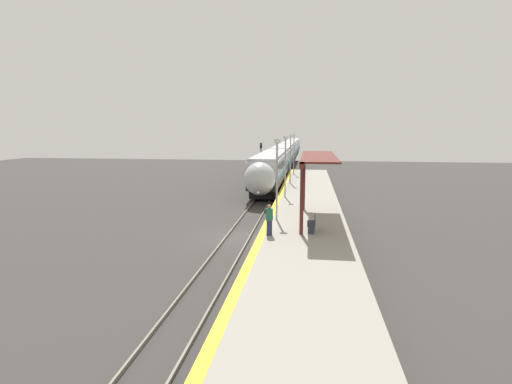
{
  "coord_description": "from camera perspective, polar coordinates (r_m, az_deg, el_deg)",
  "views": [
    {
      "loc": [
        4.25,
        -23.25,
        6.62
      ],
      "look_at": [
        0.55,
        4.07,
        2.22
      ],
      "focal_mm": 28.0,
      "sensor_mm": 36.0,
      "label": 1
    }
  ],
  "objects": [
    {
      "name": "lamppost_mid",
      "position": [
        32.79,
        4.22,
        4.26
      ],
      "size": [
        0.36,
        0.2,
        5.0
      ],
      "color": "#9E9EA3",
      "rests_on": "platform_right"
    },
    {
      "name": "station_canopy",
      "position": [
        24.39,
        8.13,
        4.53
      ],
      "size": [
        2.02,
        9.72,
        4.03
      ],
      "color": "#511E19",
      "rests_on": "platform_right"
    },
    {
      "name": "lamppost_near",
      "position": [
        24.49,
        3.0,
        2.64
      ],
      "size": [
        0.36,
        0.2,
        5.0
      ],
      "color": "#9E9EA3",
      "rests_on": "platform_right"
    },
    {
      "name": "train",
      "position": [
        71.86,
        4.33,
        5.57
      ],
      "size": [
        2.83,
        78.63,
        3.95
      ],
      "color": "black",
      "rests_on": "ground_plane"
    },
    {
      "name": "ground_plane",
      "position": [
        24.54,
        -2.56,
        -6.59
      ],
      "size": [
        120.0,
        120.0,
        0.0
      ],
      "primitive_type": "plane",
      "color": "#383533"
    },
    {
      "name": "lamppost_far",
      "position": [
        41.11,
        4.94,
        5.22
      ],
      "size": [
        0.36,
        0.2,
        5.0
      ],
      "color": "#9E9EA3",
      "rests_on": "platform_right"
    },
    {
      "name": "platform_right",
      "position": [
        24.04,
        7.0,
        -5.75
      ],
      "size": [
        4.95,
        64.0,
        1.01
      ],
      "color": "gray",
      "rests_on": "ground_plane"
    },
    {
      "name": "platform_bench",
      "position": [
        22.25,
        8.11,
        -4.41
      ],
      "size": [
        0.44,
        1.59,
        0.89
      ],
      "color": "#2D333D",
      "rests_on": "platform_right"
    },
    {
      "name": "lamppost_farthest",
      "position": [
        49.45,
        5.42,
        5.86
      ],
      "size": [
        0.36,
        0.2,
        5.0
      ],
      "color": "#9E9EA3",
      "rests_on": "platform_right"
    },
    {
      "name": "rail_right",
      "position": [
        24.41,
        -0.89,
        -6.49
      ],
      "size": [
        0.08,
        90.0,
        0.15
      ],
      "primitive_type": "cube",
      "color": "slate",
      "rests_on": "ground_plane"
    },
    {
      "name": "person_waiting",
      "position": [
        21.17,
        1.92,
        -3.94
      ],
      "size": [
        0.36,
        0.22,
        1.66
      ],
      "color": "navy",
      "rests_on": "platform_right"
    },
    {
      "name": "rail_left",
      "position": [
        24.66,
        -4.22,
        -6.35
      ],
      "size": [
        0.08,
        90.0,
        0.15
      ],
      "primitive_type": "cube",
      "color": "slate",
      "rests_on": "ground_plane"
    },
    {
      "name": "railway_signal",
      "position": [
        51.51,
        0.71,
        4.93
      ],
      "size": [
        0.28,
        0.28,
        4.78
      ],
      "color": "#59595E",
      "rests_on": "ground_plane"
    }
  ]
}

